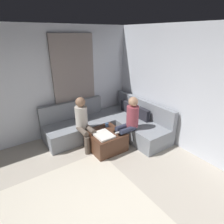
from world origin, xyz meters
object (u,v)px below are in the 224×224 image
coffee_mug (107,125)px  person_on_couch_back (129,120)px  sectional_couch (110,124)px  ottoman (106,140)px  game_remote (118,133)px  person_on_couch_side (83,121)px

coffee_mug → person_on_couch_back: size_ratio=0.08×
sectional_couch → ottoman: sectional_couch is taller
ottoman → person_on_couch_back: size_ratio=0.63×
sectional_couch → coffee_mug: bearing=-44.4°
game_remote → person_on_couch_side: bearing=-133.4°
sectional_couch → coffee_mug: sectional_couch is taller
game_remote → person_on_couch_side: (-0.55, -0.58, 0.23)m
person_on_couch_back → game_remote: bearing=88.3°
sectional_couch → game_remote: (0.69, -0.25, 0.15)m
coffee_mug → person_on_couch_side: size_ratio=0.08×
ottoman → game_remote: (0.18, 0.22, 0.22)m
coffee_mug → game_remote: size_ratio=0.63×
ottoman → coffee_mug: bearing=140.7°
coffee_mug → person_on_couch_side: 0.59m
sectional_couch → coffee_mug: 0.45m
ottoman → game_remote: bearing=50.7°
ottoman → game_remote: 0.36m
game_remote → coffee_mug: bearing=-174.3°
coffee_mug → game_remote: coffee_mug is taller
sectional_couch → coffee_mug: (0.29, -0.29, 0.19)m
person_on_couch_back → person_on_couch_side: bearing=57.8°
sectional_couch → person_on_couch_back: (0.70, 0.06, 0.38)m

